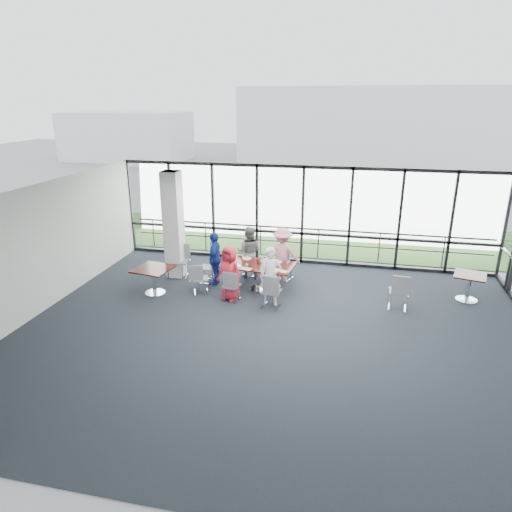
% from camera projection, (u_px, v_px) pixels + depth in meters
% --- Properties ---
extents(floor, '(12.00, 10.00, 0.02)m').
position_uv_depth(floor, '(274.00, 335.00, 10.56)').
color(floor, '#202732').
rests_on(floor, ground).
extents(ceiling, '(12.00, 10.00, 0.04)m').
position_uv_depth(ceiling, '(276.00, 198.00, 9.50)').
color(ceiling, silver).
rests_on(ceiling, ground).
extents(wall_left, '(0.10, 10.00, 3.20)m').
position_uv_depth(wall_left, '(36.00, 251.00, 11.26)').
color(wall_left, silver).
rests_on(wall_left, ground).
extents(wall_front, '(12.00, 0.10, 3.20)m').
position_uv_depth(wall_front, '(200.00, 416.00, 5.42)').
color(wall_front, silver).
rests_on(wall_front, ground).
extents(curtain_wall_back, '(12.00, 0.10, 3.20)m').
position_uv_depth(curtain_wall_back, '(303.00, 215.00, 14.64)').
color(curtain_wall_back, white).
rests_on(curtain_wall_back, ground).
extents(structural_column, '(0.50, 0.50, 3.20)m').
position_uv_depth(structural_column, '(174.00, 225.00, 13.53)').
color(structural_column, white).
rests_on(structural_column, ground).
extents(apron, '(80.00, 70.00, 0.02)m').
position_uv_depth(apron, '(315.00, 224.00, 19.78)').
color(apron, gray).
rests_on(apron, ground).
extents(grass_strip, '(80.00, 5.00, 0.01)m').
position_uv_depth(grass_strip, '(310.00, 236.00, 17.93)').
color(grass_strip, '#385A22').
rests_on(grass_strip, ground).
extents(hangar_main, '(24.00, 10.00, 6.00)m').
position_uv_depth(hangar_main, '(390.00, 125.00, 38.25)').
color(hangar_main, silver).
rests_on(hangar_main, ground).
extents(hangar_aux, '(10.00, 6.00, 4.00)m').
position_uv_depth(hangar_aux, '(128.00, 136.00, 39.39)').
color(hangar_aux, silver).
rests_on(hangar_aux, ground).
extents(guard_rail, '(12.00, 0.06, 0.06)m').
position_uv_depth(guard_rail, '(304.00, 243.00, 15.56)').
color(guard_rail, '#2D2D33').
rests_on(guard_rail, ground).
extents(main_table, '(2.08, 1.29, 0.75)m').
position_uv_depth(main_table, '(258.00, 268.00, 12.85)').
color(main_table, '#330C08').
rests_on(main_table, ground).
extents(side_table_left, '(1.09, 1.09, 0.75)m').
position_uv_depth(side_table_left, '(154.00, 272.00, 12.55)').
color(side_table_left, '#330C08').
rests_on(side_table_left, ground).
extents(side_table_right, '(0.96, 0.96, 0.75)m').
position_uv_depth(side_table_right, '(470.00, 279.00, 12.12)').
color(side_table_right, '#330C08').
rests_on(side_table_right, ground).
extents(diner_near_left, '(0.85, 0.70, 1.50)m').
position_uv_depth(diner_near_left, '(230.00, 273.00, 12.17)').
color(diner_near_left, red).
rests_on(diner_near_left, ground).
extents(diner_near_right, '(0.62, 0.48, 1.57)m').
position_uv_depth(diner_near_right, '(271.00, 277.00, 11.84)').
color(diner_near_right, white).
rests_on(diner_near_right, ground).
extents(diner_far_left, '(0.79, 0.51, 1.58)m').
position_uv_depth(diner_far_left, '(249.00, 252.00, 13.70)').
color(diner_far_left, slate).
rests_on(diner_far_left, ground).
extents(diner_far_right, '(1.07, 0.58, 1.62)m').
position_uv_depth(diner_far_right, '(282.00, 254.00, 13.45)').
color(diner_far_right, pink).
rests_on(diner_far_right, ground).
extents(diner_end, '(0.54, 0.94, 1.56)m').
position_uv_depth(diner_end, '(215.00, 258.00, 13.20)').
color(diner_end, navy).
rests_on(diner_end, ground).
extents(chair_main_nl, '(0.47, 0.47, 0.84)m').
position_uv_depth(chair_main_nl, '(231.00, 286.00, 12.19)').
color(chair_main_nl, gray).
rests_on(chair_main_nl, ground).
extents(chair_main_nr, '(0.52, 0.52, 0.92)m').
position_uv_depth(chair_main_nr, '(271.00, 291.00, 11.75)').
color(chair_main_nr, gray).
rests_on(chair_main_nr, ground).
extents(chair_main_fl, '(0.51, 0.51, 0.82)m').
position_uv_depth(chair_main_fl, '(250.00, 262.00, 13.99)').
color(chair_main_fl, gray).
rests_on(chair_main_fl, ground).
extents(chair_main_fr, '(0.58, 0.58, 0.93)m').
position_uv_depth(chair_main_fr, '(284.00, 264.00, 13.63)').
color(chair_main_fr, gray).
rests_on(chair_main_fr, ground).
extents(chair_main_end, '(0.46, 0.46, 0.91)m').
position_uv_depth(chair_main_end, '(208.00, 268.00, 13.41)').
color(chair_main_end, gray).
rests_on(chair_main_end, ground).
extents(chair_spare_la, '(0.53, 0.53, 0.84)m').
position_uv_depth(chair_spare_la, '(201.00, 279.00, 12.68)').
color(chair_spare_la, gray).
rests_on(chair_spare_la, ground).
extents(chair_spare_lb, '(0.57, 0.57, 0.98)m').
position_uv_depth(chair_spare_lb, '(179.00, 262.00, 13.77)').
color(chair_spare_lb, gray).
rests_on(chair_spare_lb, ground).
extents(chair_spare_r, '(0.50, 0.50, 0.95)m').
position_uv_depth(chair_spare_r, '(399.00, 291.00, 11.71)').
color(chair_spare_r, gray).
rests_on(chair_spare_r, ground).
extents(plate_nl, '(0.26, 0.26, 0.01)m').
position_uv_depth(plate_nl, '(237.00, 266.00, 12.66)').
color(plate_nl, white).
rests_on(plate_nl, main_table).
extents(plate_nr, '(0.26, 0.26, 0.01)m').
position_uv_depth(plate_nr, '(274.00, 270.00, 12.36)').
color(plate_nr, white).
rests_on(plate_nr, main_table).
extents(plate_fl, '(0.27, 0.27, 0.01)m').
position_uv_depth(plate_fl, '(247.00, 258.00, 13.25)').
color(plate_fl, white).
rests_on(plate_fl, main_table).
extents(plate_fr, '(0.24, 0.24, 0.01)m').
position_uv_depth(plate_fr, '(278.00, 262.00, 12.99)').
color(plate_fr, white).
rests_on(plate_fr, main_table).
extents(plate_end, '(0.24, 0.24, 0.01)m').
position_uv_depth(plate_end, '(231.00, 261.00, 13.05)').
color(plate_end, white).
rests_on(plate_end, main_table).
extents(tumbler_a, '(0.07, 0.07, 0.13)m').
position_uv_depth(tumbler_a, '(247.00, 265.00, 12.61)').
color(tumbler_a, white).
rests_on(tumbler_a, main_table).
extents(tumbler_b, '(0.08, 0.08, 0.15)m').
position_uv_depth(tumbler_b, '(265.00, 265.00, 12.54)').
color(tumbler_b, white).
rests_on(tumbler_b, main_table).
extents(tumbler_c, '(0.06, 0.06, 0.13)m').
position_uv_depth(tumbler_c, '(262.00, 259.00, 13.02)').
color(tumbler_c, white).
rests_on(tumbler_c, main_table).
extents(tumbler_d, '(0.07, 0.07, 0.14)m').
position_uv_depth(tumbler_d, '(234.00, 262.00, 12.81)').
color(tumbler_d, white).
rests_on(tumbler_d, main_table).
extents(menu_a, '(0.34, 0.27, 0.00)m').
position_uv_depth(menu_a, '(246.00, 269.00, 12.47)').
color(menu_a, silver).
rests_on(menu_a, main_table).
extents(menu_b, '(0.34, 0.28, 0.00)m').
position_uv_depth(menu_b, '(283.00, 271.00, 12.30)').
color(menu_b, silver).
rests_on(menu_b, main_table).
extents(menu_c, '(0.34, 0.30, 0.00)m').
position_uv_depth(menu_c, '(265.00, 261.00, 13.10)').
color(menu_c, silver).
rests_on(menu_c, main_table).
extents(condiment_caddy, '(0.10, 0.07, 0.04)m').
position_uv_depth(condiment_caddy, '(259.00, 263.00, 12.88)').
color(condiment_caddy, black).
rests_on(condiment_caddy, main_table).
extents(ketchup_bottle, '(0.06, 0.06, 0.18)m').
position_uv_depth(ketchup_bottle, '(258.00, 261.00, 12.78)').
color(ketchup_bottle, '#B40011').
rests_on(ketchup_bottle, main_table).
extents(green_bottle, '(0.05, 0.05, 0.20)m').
position_uv_depth(green_bottle, '(260.00, 261.00, 12.79)').
color(green_bottle, '#267B38').
rests_on(green_bottle, main_table).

